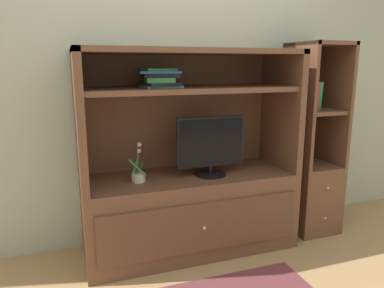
# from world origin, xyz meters

# --- Properties ---
(ground_plane) EXTENTS (8.00, 8.00, 0.00)m
(ground_plane) POSITION_xyz_m (0.00, 0.00, 0.00)
(ground_plane) COLOR tan
(painted_rear_wall) EXTENTS (6.00, 0.10, 2.80)m
(painted_rear_wall) POSITION_xyz_m (0.00, 0.75, 1.40)
(painted_rear_wall) COLOR #ADB29E
(painted_rear_wall) RESTS_ON ground_plane
(media_console) EXTENTS (1.61, 0.62, 1.53)m
(media_console) POSITION_xyz_m (0.00, 0.41, 0.48)
(media_console) COLOR brown
(media_console) RESTS_ON ground_plane
(tv_monitor) EXTENTS (0.53, 0.24, 0.45)m
(tv_monitor) POSITION_xyz_m (0.15, 0.34, 0.83)
(tv_monitor) COLOR black
(tv_monitor) RESTS_ON media_console
(potted_plant) EXTENTS (0.12, 0.12, 0.29)m
(potted_plant) POSITION_xyz_m (-0.40, 0.36, 0.65)
(potted_plant) COLOR beige
(potted_plant) RESTS_ON media_console
(magazine_stack) EXTENTS (0.30, 0.34, 0.13)m
(magazine_stack) POSITION_xyz_m (-0.23, 0.40, 1.33)
(magazine_stack) COLOR teal
(magazine_stack) RESTS_ON media_console
(bookshelf_tall) EXTENTS (0.38, 0.47, 1.60)m
(bookshelf_tall) POSITION_xyz_m (1.11, 0.41, 0.55)
(bookshelf_tall) COLOR brown
(bookshelf_tall) RESTS_ON ground_plane
(upright_book_row) EXTENTS (0.16, 0.17, 0.23)m
(upright_book_row) POSITION_xyz_m (1.05, 0.40, 1.16)
(upright_book_row) COLOR teal
(upright_book_row) RESTS_ON bookshelf_tall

